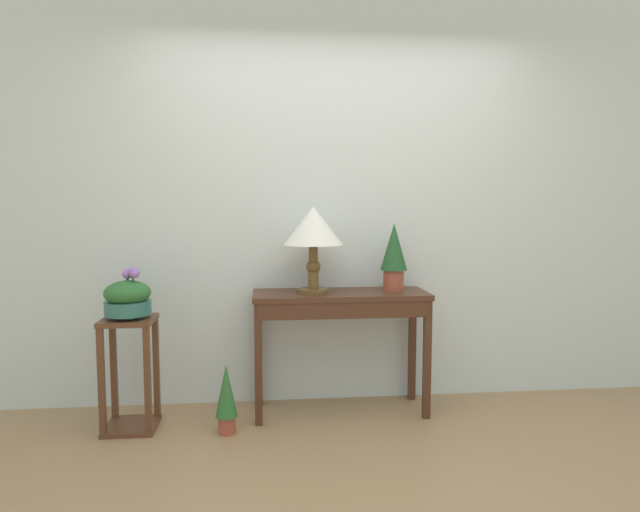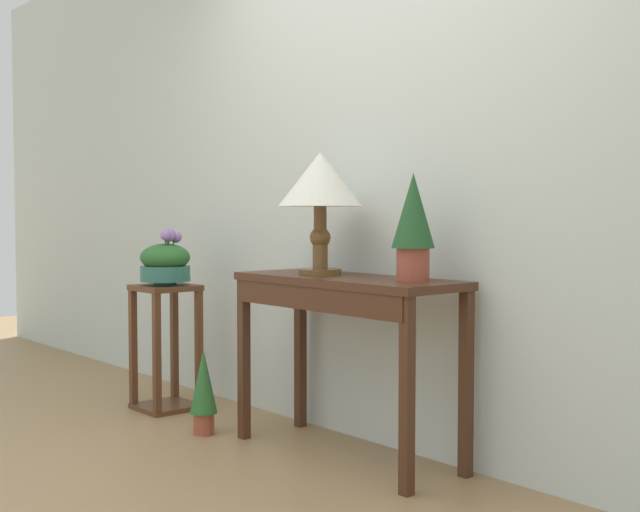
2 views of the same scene
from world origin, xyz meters
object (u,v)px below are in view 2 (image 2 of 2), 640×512
at_px(planter_bowl_wide, 166,262).
at_px(pedestal_stand_left, 166,347).
at_px(console_table, 342,305).
at_px(potted_plant_floor, 204,388).
at_px(table_lamp, 320,185).
at_px(potted_plant_on_console, 413,222).

bearing_deg(planter_bowl_wide, pedestal_stand_left, -128.36).
height_order(console_table, potted_plant_floor, console_table).
xyz_separation_m(console_table, pedestal_stand_left, (-1.29, -0.12, -0.33)).
bearing_deg(planter_bowl_wide, console_table, 5.39).
bearing_deg(pedestal_stand_left, table_lamp, 7.46).
height_order(potted_plant_on_console, planter_bowl_wide, potted_plant_on_console).
xyz_separation_m(table_lamp, planter_bowl_wide, (-1.12, -0.14, -0.39)).
relative_size(console_table, potted_plant_floor, 2.67).
distance_m(console_table, planter_bowl_wide, 1.30).
bearing_deg(planter_bowl_wide, potted_plant_floor, -12.87).
height_order(table_lamp, planter_bowl_wide, table_lamp).
bearing_deg(table_lamp, pedestal_stand_left, -172.54).
bearing_deg(pedestal_stand_left, potted_plant_on_console, 6.38).
relative_size(table_lamp, potted_plant_on_console, 1.25).
height_order(pedestal_stand_left, planter_bowl_wide, planter_bowl_wide).
distance_m(table_lamp, pedestal_stand_left, 1.42).
bearing_deg(table_lamp, potted_plant_floor, -152.89).
distance_m(potted_plant_on_console, pedestal_stand_left, 1.80).
distance_m(table_lamp, potted_plant_floor, 1.14).
xyz_separation_m(pedestal_stand_left, potted_plant_floor, (0.58, -0.13, -0.11)).
xyz_separation_m(potted_plant_on_console, potted_plant_floor, (-1.07, -0.31, -0.81)).
relative_size(planter_bowl_wide, potted_plant_floor, 0.73).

